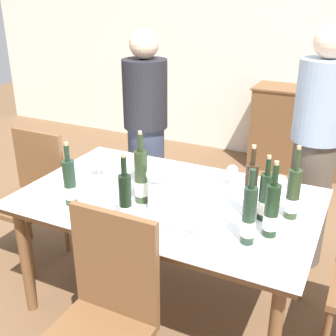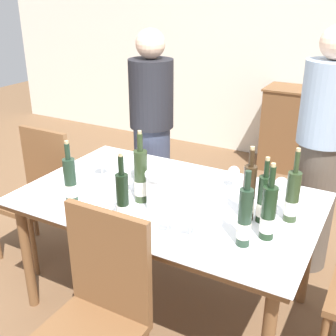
% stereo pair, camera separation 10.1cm
% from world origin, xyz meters
% --- Properties ---
extents(ground_plane, '(12.00, 12.00, 0.00)m').
position_xyz_m(ground_plane, '(0.00, 0.00, 0.00)').
color(ground_plane, brown).
extents(back_wall, '(8.00, 0.10, 2.80)m').
position_xyz_m(back_wall, '(0.00, 2.84, 1.40)').
color(back_wall, silver).
rests_on(back_wall, ground_plane).
extents(sideboard_cabinet, '(1.20, 0.46, 0.89)m').
position_xyz_m(sideboard_cabinet, '(0.40, 2.55, 0.44)').
color(sideboard_cabinet, brown).
rests_on(sideboard_cabinet, ground_plane).
extents(dining_table, '(1.65, 1.03, 0.74)m').
position_xyz_m(dining_table, '(0.00, 0.00, 0.67)').
color(dining_table, brown).
rests_on(dining_table, ground_plane).
extents(ice_bucket, '(0.19, 0.19, 0.21)m').
position_xyz_m(ice_bucket, '(0.05, -0.13, 0.85)').
color(ice_bucket, white).
rests_on(ice_bucket, dining_table).
extents(wine_bottle_0, '(0.06, 0.06, 0.38)m').
position_xyz_m(wine_bottle_0, '(-0.05, -0.37, 0.88)').
color(wine_bottle_0, black).
rests_on(wine_bottle_0, dining_table).
extents(wine_bottle_1, '(0.07, 0.07, 0.41)m').
position_xyz_m(wine_bottle_1, '(-0.11, -0.11, 0.88)').
color(wine_bottle_1, '#28381E').
rests_on(wine_bottle_1, dining_table).
extents(wine_bottle_2, '(0.07, 0.07, 0.36)m').
position_xyz_m(wine_bottle_2, '(-0.44, -0.30, 0.86)').
color(wine_bottle_2, '#1E3323').
rests_on(wine_bottle_2, dining_table).
extents(wine_bottle_3, '(0.07, 0.07, 0.38)m').
position_xyz_m(wine_bottle_3, '(0.61, -0.14, 0.87)').
color(wine_bottle_3, black).
rests_on(wine_bottle_3, dining_table).
extents(wine_bottle_4, '(0.07, 0.07, 0.35)m').
position_xyz_m(wine_bottle_4, '(0.54, 0.00, 0.86)').
color(wine_bottle_4, black).
rests_on(wine_bottle_4, dining_table).
extents(wine_bottle_5, '(0.07, 0.07, 0.39)m').
position_xyz_m(wine_bottle_5, '(0.47, -0.01, 0.88)').
color(wine_bottle_5, '#332314').
rests_on(wine_bottle_5, dining_table).
extents(wine_bottle_6, '(0.07, 0.07, 0.39)m').
position_xyz_m(wine_bottle_6, '(0.66, 0.08, 0.87)').
color(wine_bottle_6, '#28381E').
rests_on(wine_bottle_6, dining_table).
extents(wine_bottle_7, '(0.06, 0.06, 0.37)m').
position_xyz_m(wine_bottle_7, '(0.53, -0.25, 0.88)').
color(wine_bottle_7, '#1E3323').
rests_on(wine_bottle_7, dining_table).
extents(wine_glass_0, '(0.08, 0.08, 0.15)m').
position_xyz_m(wine_glass_0, '(0.57, 0.25, 0.84)').
color(wine_glass_0, white).
rests_on(wine_glass_0, dining_table).
extents(wine_glass_1, '(0.07, 0.07, 0.13)m').
position_xyz_m(wine_glass_1, '(0.18, -0.33, 0.83)').
color(wine_glass_1, white).
rests_on(wine_glass_1, dining_table).
extents(wine_glass_2, '(0.09, 0.09, 0.15)m').
position_xyz_m(wine_glass_2, '(0.29, -0.30, 0.84)').
color(wine_glass_2, white).
rests_on(wine_glass_2, dining_table).
extents(wine_glass_3, '(0.07, 0.07, 0.14)m').
position_xyz_m(wine_glass_3, '(-0.21, -0.03, 0.84)').
color(wine_glass_3, white).
rests_on(wine_glass_3, dining_table).
extents(wine_glass_4, '(0.07, 0.07, 0.13)m').
position_xyz_m(wine_glass_4, '(0.27, 0.30, 0.83)').
color(wine_glass_4, white).
rests_on(wine_glass_4, dining_table).
extents(wine_glass_5, '(0.09, 0.09, 0.16)m').
position_xyz_m(wine_glass_5, '(-0.51, 0.06, 0.85)').
color(wine_glass_5, white).
rests_on(wine_glass_5, dining_table).
extents(chair_left_end, '(0.42, 0.42, 0.91)m').
position_xyz_m(chair_left_end, '(-1.12, 0.09, 0.52)').
color(chair_left_end, brown).
rests_on(chair_left_end, ground_plane).
extents(chair_near_front, '(0.42, 0.42, 0.98)m').
position_xyz_m(chair_near_front, '(0.06, -0.74, 0.55)').
color(chair_near_front, brown).
rests_on(chair_near_front, ground_plane).
extents(person_host, '(0.33, 0.33, 1.58)m').
position_xyz_m(person_host, '(-0.56, 0.77, 0.79)').
color(person_host, '#383F56').
rests_on(person_host, ground_plane).
extents(person_guest_left, '(0.33, 0.33, 1.64)m').
position_xyz_m(person_guest_left, '(0.66, 0.85, 0.82)').
color(person_guest_left, '#51473D').
rests_on(person_guest_left, ground_plane).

